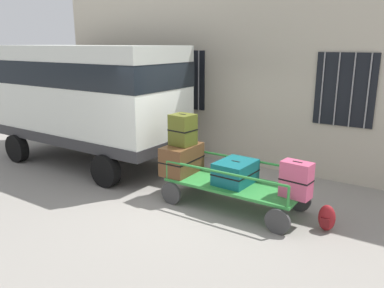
# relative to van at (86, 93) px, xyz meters

# --- Properties ---
(ground_plane) EXTENTS (40.00, 40.00, 0.00)m
(ground_plane) POSITION_rel_van_xyz_m (3.33, -0.50, -1.76)
(ground_plane) COLOR gray
(building_wall) EXTENTS (12.00, 0.38, 5.00)m
(building_wall) POSITION_rel_van_xyz_m (3.34, 2.17, 0.73)
(building_wall) COLOR #BCB29E
(building_wall) RESTS_ON ground
(van) EXTENTS (4.98, 2.12, 2.88)m
(van) POSITION_rel_van_xyz_m (0.00, 0.00, 0.00)
(van) COLOR silver
(van) RESTS_ON ground
(luggage_cart) EXTENTS (2.51, 1.09, 0.47)m
(luggage_cart) POSITION_rel_van_xyz_m (4.32, -0.44, -1.38)
(luggage_cart) COLOR #2D8438
(luggage_cart) RESTS_ON ground
(cart_railing) EXTENTS (2.39, 0.96, 0.36)m
(cart_railing) POSITION_rel_van_xyz_m (4.32, -0.44, -0.99)
(cart_railing) COLOR #2D8438
(cart_railing) RESTS_ON luggage_cart
(suitcase_left_bottom) EXTENTS (0.53, 0.89, 0.56)m
(suitcase_left_bottom) POSITION_rel_van_xyz_m (3.18, -0.48, -1.02)
(suitcase_left_bottom) COLOR brown
(suitcase_left_bottom) RESTS_ON luggage_cart
(suitcase_left_middle) EXTENTS (0.46, 0.44, 0.60)m
(suitcase_left_middle) POSITION_rel_van_xyz_m (3.18, -0.45, -0.44)
(suitcase_left_middle) COLOR #4C5119
(suitcase_left_middle) RESTS_ON suitcase_left_bottom
(suitcase_midleft_bottom) EXTENTS (0.63, 0.80, 0.41)m
(suitcase_midleft_bottom) POSITION_rel_van_xyz_m (4.32, -0.41, -1.09)
(suitcase_midleft_bottom) COLOR #0F5960
(suitcase_midleft_bottom) RESTS_ON luggage_cart
(suitcase_center_bottom) EXTENTS (0.52, 0.34, 0.61)m
(suitcase_center_bottom) POSITION_rel_van_xyz_m (5.45, -0.45, -0.99)
(suitcase_center_bottom) COLOR #CC4C72
(suitcase_center_bottom) RESTS_ON luggage_cart
(backpack) EXTENTS (0.27, 0.22, 0.44)m
(backpack) POSITION_rel_van_xyz_m (5.98, -0.42, -1.54)
(backpack) COLOR maroon
(backpack) RESTS_ON ground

